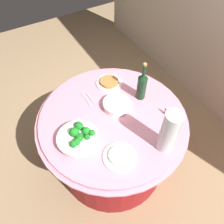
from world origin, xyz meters
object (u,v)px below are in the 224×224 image
at_px(serving_tongs, 88,98).
at_px(food_plate_rice, 120,156).
at_px(plate_stack, 116,105).
at_px(food_plate_peanuts, 109,82).
at_px(label_placard_front, 167,112).
at_px(decorative_fruit_vase, 168,133).
at_px(wine_bottle, 142,85).
at_px(broccoli_bowl, 78,138).

xyz_separation_m(serving_tongs, food_plate_rice, (0.57, -0.05, 0.01)).
xyz_separation_m(plate_stack, food_plate_peanuts, (-0.25, 0.08, -0.01)).
bearing_deg(food_plate_peanuts, label_placard_front, 22.00).
bearing_deg(plate_stack, decorative_fruit_vase, 11.78).
relative_size(decorative_fruit_vase, serving_tongs, 2.04).
relative_size(wine_bottle, label_placard_front, 6.11).
relative_size(broccoli_bowl, plate_stack, 1.33).
bearing_deg(wine_bottle, plate_stack, -92.50).
bearing_deg(label_placard_front, wine_bottle, -165.08).
distance_m(food_plate_peanuts, label_placard_front, 0.55).
bearing_deg(food_plate_peanuts, decorative_fruit_vase, 1.20).
relative_size(food_plate_rice, label_placard_front, 4.00).
relative_size(wine_bottle, serving_tongs, 2.01).
bearing_deg(decorative_fruit_vase, wine_bottle, 164.56).
bearing_deg(label_placard_front, serving_tongs, -135.46).
distance_m(serving_tongs, food_plate_peanuts, 0.24).
distance_m(food_plate_rice, label_placard_front, 0.51).
bearing_deg(serving_tongs, decorative_fruit_vase, 21.15).
height_order(wine_bottle, decorative_fruit_vase, decorative_fruit_vase).
height_order(food_plate_peanuts, food_plate_rice, food_plate_peanuts).
xyz_separation_m(plate_stack, serving_tongs, (-0.19, -0.16, -0.02)).
bearing_deg(broccoli_bowl, food_plate_peanuts, 129.46).
xyz_separation_m(food_plate_rice, label_placard_front, (-0.12, 0.49, 0.02)).
relative_size(food_plate_peanuts, label_placard_front, 4.00).
height_order(wine_bottle, label_placard_front, wine_bottle).
relative_size(broccoli_bowl, wine_bottle, 0.83).
xyz_separation_m(broccoli_bowl, label_placard_front, (0.13, 0.67, -0.01)).
xyz_separation_m(serving_tongs, food_plate_peanuts, (-0.06, 0.24, 0.01)).
relative_size(food_plate_peanuts, food_plate_rice, 1.00).
bearing_deg(broccoli_bowl, decorative_fruit_vase, 55.64).
distance_m(broccoli_bowl, label_placard_front, 0.68).
bearing_deg(wine_bottle, decorative_fruit_vase, -15.44).
height_order(decorative_fruit_vase, label_placard_front, decorative_fruit_vase).
distance_m(decorative_fruit_vase, food_plate_peanuts, 0.72).
height_order(plate_stack, wine_bottle, wine_bottle).
relative_size(plate_stack, serving_tongs, 1.26).
relative_size(broccoli_bowl, food_plate_rice, 1.27).
height_order(decorative_fruit_vase, serving_tongs, decorative_fruit_vase).
distance_m(food_plate_peanuts, food_plate_rice, 0.69).
height_order(wine_bottle, food_plate_peanuts, wine_bottle).
bearing_deg(broccoli_bowl, label_placard_front, 79.27).
distance_m(plate_stack, wine_bottle, 0.24).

